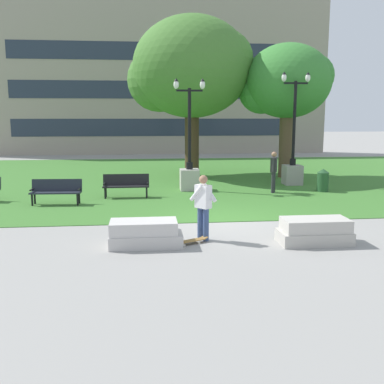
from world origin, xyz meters
name	(u,v)px	position (x,y,z in m)	size (l,w,h in m)	color
ground_plane	(227,222)	(0.00, 0.00, 0.00)	(140.00, 140.00, 0.00)	gray
grass_lawn	(192,177)	(0.00, 10.00, 0.01)	(40.00, 20.00, 0.02)	#3D752D
concrete_block_center	(145,234)	(-2.48, -2.21, 0.31)	(1.80, 0.90, 0.64)	#BCB7B2
concrete_block_left	(315,231)	(1.82, -2.43, 0.31)	(1.80, 0.90, 0.64)	#B2ADA3
person_skateboarder	(203,204)	(-0.97, -1.86, 0.97)	(0.70, 0.46, 1.71)	#384C7A
skateboard	(190,241)	(-1.36, -2.20, 0.09)	(1.00, 0.64, 0.14)	olive
park_bench_near_right	(126,184)	(-3.21, 4.49, 0.54)	(1.80, 0.54, 0.90)	black
park_bench_far_left	(56,190)	(-5.67, 3.32, 0.54)	(1.83, 0.63, 0.90)	#1E232D
lamp_post_left	(293,162)	(4.35, 6.99, 1.05)	(1.32, 0.80, 5.10)	gray
lamp_post_center	(189,168)	(-0.56, 5.93, 0.98)	(1.32, 0.80, 4.70)	#ADA89E
tree_near_left	(190,69)	(-0.06, 10.51, 5.55)	(6.36, 6.06, 8.19)	#42301E
tree_far_right	(286,83)	(4.70, 9.47, 4.81)	(4.59, 4.37, 6.74)	brown
trash_bin	(323,180)	(5.02, 4.98, 0.50)	(0.49, 0.49, 0.96)	#234C28
person_bystander_near_lawn	(274,170)	(2.85, 4.91, 0.98)	(0.38, 0.65, 1.71)	#28282D
building_facade_distant	(150,76)	(-1.97, 24.50, 6.33)	(29.40, 1.03, 12.67)	gray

